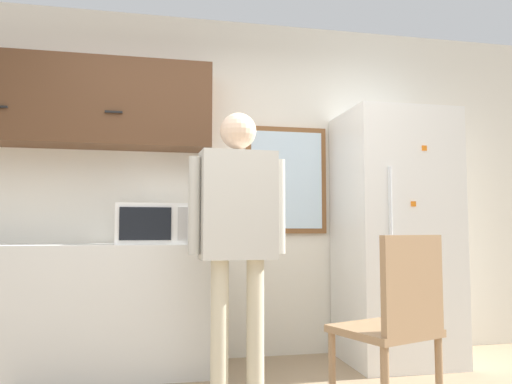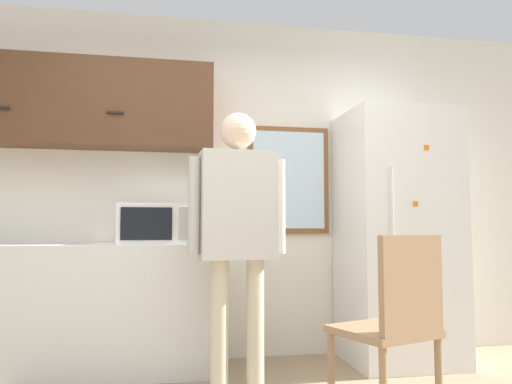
{
  "view_description": "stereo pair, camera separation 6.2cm",
  "coord_description": "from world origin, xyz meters",
  "px_view_note": "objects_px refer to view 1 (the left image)",
  "views": [
    {
      "loc": [
        -0.47,
        -2.07,
        1.0
      ],
      "look_at": [
        0.17,
        1.02,
        1.24
      ],
      "focal_mm": 35.0,
      "sensor_mm": 36.0,
      "label": 1
    },
    {
      "loc": [
        -0.41,
        -2.08,
        1.0
      ],
      "look_at": [
        0.17,
        1.02,
        1.24
      ],
      "focal_mm": 35.0,
      "sensor_mm": 36.0,
      "label": 2
    }
  ],
  "objects_px": {
    "chair": "(396,317)",
    "microwave": "(152,224)",
    "refrigerator": "(395,236)",
    "person": "(238,218)"
  },
  "relations": [
    {
      "from": "refrigerator",
      "to": "chair",
      "type": "relative_size",
      "value": 1.96
    },
    {
      "from": "microwave",
      "to": "person",
      "type": "height_order",
      "value": "person"
    },
    {
      "from": "chair",
      "to": "microwave",
      "type": "bearing_deg",
      "value": -60.95
    },
    {
      "from": "microwave",
      "to": "chair",
      "type": "height_order",
      "value": "microwave"
    },
    {
      "from": "refrigerator",
      "to": "chair",
      "type": "distance_m",
      "value": 1.28
    },
    {
      "from": "person",
      "to": "refrigerator",
      "type": "relative_size",
      "value": 0.91
    },
    {
      "from": "person",
      "to": "refrigerator",
      "type": "distance_m",
      "value": 1.4
    },
    {
      "from": "microwave",
      "to": "refrigerator",
      "type": "xyz_separation_m",
      "value": [
        1.83,
        -0.04,
        -0.09
      ]
    },
    {
      "from": "refrigerator",
      "to": "chair",
      "type": "height_order",
      "value": "refrigerator"
    },
    {
      "from": "microwave",
      "to": "chair",
      "type": "bearing_deg",
      "value": -41.04
    }
  ]
}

